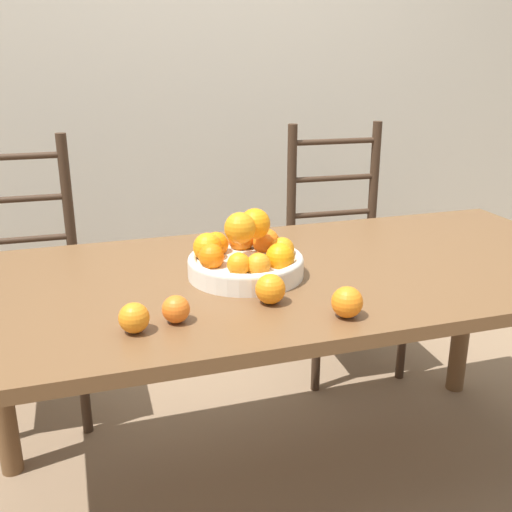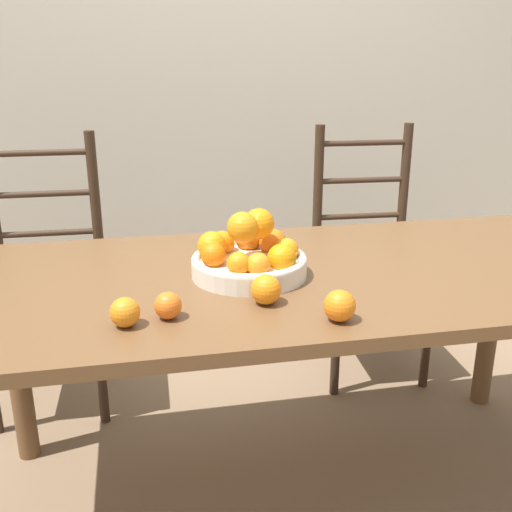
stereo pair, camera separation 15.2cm
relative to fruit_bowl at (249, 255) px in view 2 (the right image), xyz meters
The scene contains 10 objects.
ground_plane 0.80m from the fruit_bowl, ahead, with size 12.00×12.00×0.00m, color #7F664C.
wall_back 1.55m from the fruit_bowl, 84.31° to the left, with size 8.00×0.06×2.60m.
dining_table 0.21m from the fruit_bowl, ahead, with size 1.86×0.85×0.74m.
fruit_bowl is the anchor object (origin of this frame).
orange_loose_0 0.36m from the fruit_bowl, 66.92° to the right, with size 0.07×0.07×0.07m.
orange_loose_1 0.34m from the fruit_bowl, 134.28° to the right, with size 0.06×0.06×0.06m.
orange_loose_2 0.42m from the fruit_bowl, 141.42° to the right, with size 0.07×0.07×0.07m.
orange_loose_3 0.20m from the fruit_bowl, 89.20° to the right, with size 0.07×0.07×0.07m.
chair_left 1.01m from the fruit_bowl, 131.73° to the left, with size 0.43×0.41×1.03m.
chair_right 1.01m from the fruit_bowl, 48.14° to the left, with size 0.44×0.42×1.03m.
Camera 2 is at (-0.43, -1.50, 1.32)m, focal length 42.00 mm.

